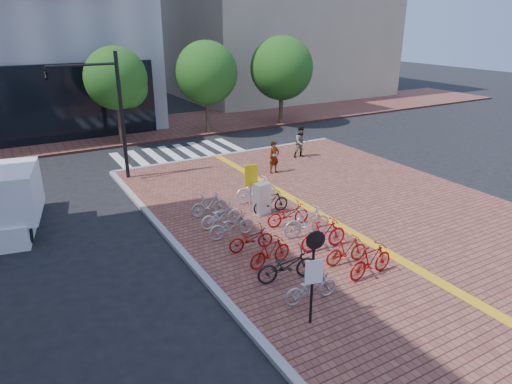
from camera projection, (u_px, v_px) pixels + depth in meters
ground at (311, 251)px, 15.90m from camera, size 120.00×120.00×0.00m
sidewalk at (498, 295)px, 13.22m from camera, size 14.00×34.00×0.15m
tactile_strip at (476, 303)px, 12.73m from camera, size 0.40×34.00×0.01m
kerb_north at (232, 154)px, 26.99m from camera, size 14.00×0.25×0.15m
far_sidewalk at (138, 130)px, 32.88m from camera, size 70.00×8.00×0.15m
building_beige at (271, 4)px, 47.00m from camera, size 20.00×18.00×18.00m
crosswalk at (180, 153)px, 27.47m from camera, size 7.50×4.00×0.01m
street_trees at (221, 73)px, 30.93m from camera, size 16.20×4.60×6.35m
bike_0 at (311, 287)px, 12.69m from camera, size 1.70×0.70×0.87m
bike_1 at (287, 265)px, 13.69m from camera, size 1.99×0.97×1.00m
bike_2 at (270, 252)px, 14.52m from camera, size 1.63×0.63×0.96m
bike_3 at (251, 239)px, 15.53m from camera, size 1.65×0.73×0.84m
bike_4 at (231, 225)px, 16.44m from camera, size 1.79×0.64×0.94m
bike_5 at (221, 215)px, 17.30m from camera, size 1.74×0.70×0.89m
bike_6 at (209, 204)px, 18.26m from camera, size 1.57×0.48×0.93m
bike_7 at (371, 261)px, 13.90m from camera, size 1.77×0.61×1.04m
bike_8 at (347, 250)px, 14.65m from camera, size 1.58×0.56×0.93m
bike_9 at (324, 235)px, 15.54m from camera, size 1.82×0.60×1.08m
bike_10 at (307, 222)px, 16.47m from camera, size 1.92×0.74×1.12m
bike_11 at (288, 214)px, 17.38m from camera, size 1.78×0.82×0.90m
bike_12 at (271, 202)px, 18.48m from camera, size 1.60×0.55×0.94m
bike_13 at (256, 190)px, 19.53m from camera, size 1.96×0.70×1.15m
pedestrian_a at (274, 157)px, 23.21m from camera, size 0.63×0.43×1.65m
pedestrian_b at (301, 142)px, 25.83m from camera, size 0.94×0.77×1.77m
utility_box at (262, 199)px, 18.33m from camera, size 0.65×0.51×1.30m
yellow_sign at (251, 180)px, 18.18m from camera, size 0.56×0.16×2.05m
notice_sign at (314, 267)px, 11.29m from camera, size 0.49×0.17×2.67m
traffic_light_pole at (88, 95)px, 20.69m from camera, size 3.26×1.26×6.07m
box_truck at (4, 200)px, 17.10m from camera, size 2.77×4.77×2.59m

